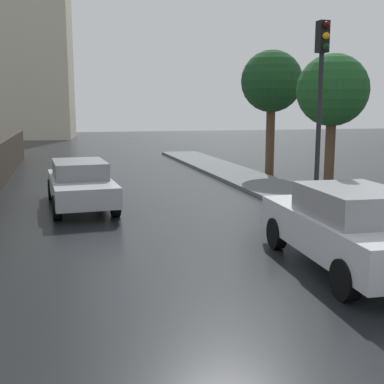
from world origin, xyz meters
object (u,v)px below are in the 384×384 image
(car_white_mid_road, at_px, (348,227))
(car_silver_far_ahead, at_px, (80,183))
(street_tree_far, at_px, (272,83))
(street_tree_mid, at_px, (333,91))
(traffic_light, at_px, (321,84))

(car_white_mid_road, distance_m, car_silver_far_ahead, 8.27)
(car_white_mid_road, bearing_deg, street_tree_far, 75.95)
(car_white_mid_road, distance_m, street_tree_mid, 8.75)
(car_silver_far_ahead, distance_m, traffic_light, 7.21)
(street_tree_far, bearing_deg, street_tree_mid, -88.56)
(car_silver_far_ahead, bearing_deg, street_tree_mid, 179.43)
(traffic_light, bearing_deg, street_tree_far, 74.26)
(traffic_light, xyz_separation_m, street_tree_far, (2.39, 8.50, 0.47))
(street_tree_far, bearing_deg, traffic_light, -105.74)
(car_silver_far_ahead, height_order, traffic_light, traffic_light)
(car_white_mid_road, bearing_deg, car_silver_far_ahead, 125.46)
(street_tree_mid, bearing_deg, street_tree_far, 91.44)
(car_white_mid_road, xyz_separation_m, street_tree_mid, (3.87, 7.40, 2.64))
(car_white_mid_road, height_order, street_tree_mid, street_tree_mid)
(traffic_light, height_order, street_tree_mid, traffic_light)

